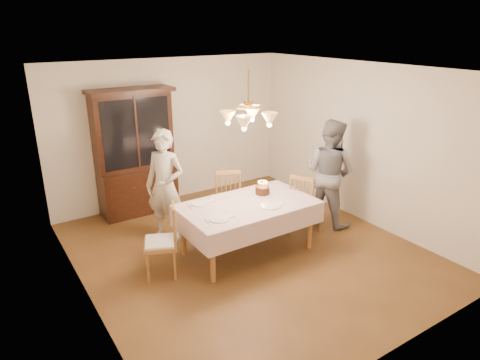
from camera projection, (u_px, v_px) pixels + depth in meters
ground at (247, 251)px, 6.28m from camera, size 5.00×5.00×0.00m
room_shell at (248, 147)px, 5.74m from camera, size 5.00×5.00×5.00m
dining_table at (248, 208)px, 6.05m from camera, size 1.90×1.10×0.76m
china_hutch at (135, 155)px, 7.29m from camera, size 1.38×0.54×2.16m
chair_far_side at (227, 199)px, 6.98m from camera, size 0.57×0.55×1.00m
chair_left_end at (161, 243)px, 5.55m from camera, size 0.56×0.57×1.00m
chair_right_end at (306, 207)px, 6.70m from camera, size 0.55×0.56×1.00m
elderly_woman at (165, 186)px, 6.37m from camera, size 0.70×0.75×1.72m
adult_in_grey at (329, 173)px, 6.92m from camera, size 0.87×1.00×1.75m
birthday_cake at (262, 191)px, 6.31m from camera, size 0.30×0.30×0.21m
place_setting_near_left at (220, 219)px, 5.54m from camera, size 0.41×0.27×0.02m
place_setting_near_right at (271, 206)px, 5.93m from camera, size 0.42×0.27×0.02m
place_setting_far_left at (201, 203)px, 6.01m from camera, size 0.39×0.24×0.02m
chandelier at (248, 118)px, 5.61m from camera, size 0.62×0.62×0.73m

